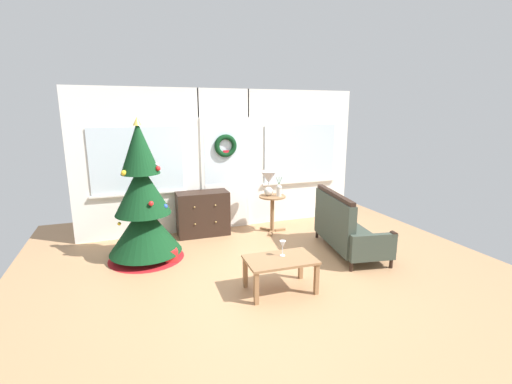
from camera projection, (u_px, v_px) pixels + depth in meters
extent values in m
plane|color=#AD7F56|center=(266.00, 271.00, 4.96)|extent=(6.76, 6.76, 0.00)
cube|color=white|center=(137.00, 165.00, 6.08)|extent=(2.15, 0.08, 2.55)
cube|color=white|center=(299.00, 157.00, 7.11)|extent=(2.15, 0.08, 2.55)
cube|color=white|center=(223.00, 103.00, 6.37)|extent=(0.94, 0.08, 0.50)
cube|color=silver|center=(225.00, 174.00, 6.61)|extent=(0.90, 0.05, 2.05)
cube|color=white|center=(226.00, 205.00, 6.72)|extent=(0.78, 0.02, 0.80)
cube|color=silver|center=(225.00, 154.00, 6.51)|extent=(0.78, 0.01, 1.10)
cube|color=silver|center=(137.00, 161.00, 6.01)|extent=(1.50, 0.01, 1.10)
cube|color=silver|center=(300.00, 153.00, 7.04)|extent=(1.50, 0.01, 1.10)
cube|color=silver|center=(140.00, 194.00, 6.12)|extent=(1.59, 0.06, 0.03)
cube|color=silver|center=(300.00, 182.00, 7.15)|extent=(1.59, 0.06, 0.03)
torus|color=black|center=(226.00, 146.00, 6.44)|extent=(0.41, 0.09, 0.41)
cube|color=red|center=(226.00, 153.00, 6.46)|extent=(0.10, 0.02, 0.10)
cylinder|color=#4C331E|center=(146.00, 252.00, 5.38)|extent=(0.10, 0.10, 0.19)
cone|color=red|center=(147.00, 255.00, 5.39)|extent=(1.11, 1.11, 0.10)
cone|color=#0F3819|center=(145.00, 228.00, 5.30)|extent=(1.05, 1.05, 0.74)
cone|color=#0F3819|center=(142.00, 189.00, 5.17)|extent=(0.80, 0.80, 0.74)
cone|color=#0F3819|center=(139.00, 148.00, 5.04)|extent=(0.55, 0.55, 0.74)
cone|color=#E0BC4C|center=(137.00, 121.00, 4.96)|extent=(0.12, 0.12, 0.12)
sphere|color=red|center=(151.00, 204.00, 4.95)|extent=(0.07, 0.07, 0.07)
sphere|color=gold|center=(124.00, 173.00, 4.91)|extent=(0.08, 0.08, 0.08)
sphere|color=silver|center=(157.00, 165.00, 5.11)|extent=(0.05, 0.05, 0.05)
sphere|color=#264CB2|center=(165.00, 206.00, 5.20)|extent=(0.07, 0.07, 0.07)
sphere|color=red|center=(158.00, 168.00, 5.06)|extent=(0.07, 0.07, 0.07)
sphere|color=gold|center=(119.00, 224.00, 5.06)|extent=(0.05, 0.05, 0.05)
cube|color=black|center=(203.00, 213.00, 6.35)|extent=(0.91, 0.44, 0.78)
sphere|color=tan|center=(194.00, 207.00, 6.04)|extent=(0.03, 0.03, 0.03)
sphere|color=tan|center=(215.00, 205.00, 6.16)|extent=(0.03, 0.03, 0.03)
sphere|color=tan|center=(195.00, 224.00, 6.11)|extent=(0.03, 0.03, 0.03)
sphere|color=tan|center=(216.00, 222.00, 6.22)|extent=(0.03, 0.03, 0.03)
cylinder|color=black|center=(391.00, 263.00, 5.05)|extent=(0.05, 0.05, 0.14)
cylinder|color=black|center=(349.00, 232.00, 6.37)|extent=(0.05, 0.05, 0.14)
cylinder|color=black|center=(351.00, 266.00, 4.94)|extent=(0.05, 0.05, 0.14)
cylinder|color=black|center=(317.00, 234.00, 6.26)|extent=(0.05, 0.05, 0.14)
cube|color=#384238|center=(351.00, 238.00, 5.62)|extent=(0.94, 1.42, 0.14)
cube|color=#384238|center=(334.00, 216.00, 5.49)|extent=(0.35, 1.32, 0.62)
cube|color=black|center=(335.00, 194.00, 5.41)|extent=(0.30, 1.28, 0.06)
cube|color=#384238|center=(373.00, 248.00, 4.92)|extent=(0.67, 0.20, 0.38)
cylinder|color=black|center=(394.00, 235.00, 4.94)|extent=(0.10, 0.10, 0.09)
cube|color=#384238|center=(334.00, 218.00, 6.27)|extent=(0.67, 0.20, 0.38)
cylinder|color=black|center=(350.00, 208.00, 6.28)|extent=(0.10, 0.10, 0.09)
cylinder|color=#8E6642|center=(272.00, 197.00, 6.43)|extent=(0.48, 0.48, 0.02)
cylinder|color=#8E6642|center=(272.00, 215.00, 6.50)|extent=(0.07, 0.07, 0.65)
cube|color=#8E6642|center=(280.00, 230.00, 6.62)|extent=(0.20, 0.05, 0.04)
cube|color=#8E6642|center=(265.00, 229.00, 6.67)|extent=(0.14, 0.20, 0.04)
cube|color=#8E6642|center=(271.00, 234.00, 6.42)|extent=(0.14, 0.20, 0.04)
sphere|color=silver|center=(268.00, 191.00, 6.42)|extent=(0.16, 0.16, 0.16)
cylinder|color=silver|center=(269.00, 184.00, 6.40)|extent=(0.02, 0.02, 0.06)
cone|color=silver|center=(269.00, 177.00, 6.37)|extent=(0.28, 0.28, 0.20)
cylinder|color=beige|center=(279.00, 192.00, 6.39)|extent=(0.09, 0.09, 0.16)
sphere|color=beige|center=(279.00, 187.00, 6.37)|extent=(0.10, 0.10, 0.10)
cylinder|color=#4C7042|center=(278.00, 182.00, 6.34)|extent=(0.07, 0.01, 0.17)
cylinder|color=#4C7042|center=(279.00, 182.00, 6.35)|extent=(0.01, 0.01, 0.18)
cylinder|color=#4C7042|center=(280.00, 182.00, 6.35)|extent=(0.07, 0.01, 0.17)
cube|color=#8E6642|center=(280.00, 260.00, 4.34)|extent=(0.86, 0.55, 0.03)
cube|color=#8E6642|center=(256.00, 289.00, 4.07)|extent=(0.05, 0.05, 0.39)
cube|color=#8E6642|center=(316.00, 279.00, 4.30)|extent=(0.05, 0.05, 0.39)
cube|color=#8E6642|center=(245.00, 272.00, 4.47)|extent=(0.05, 0.05, 0.39)
cube|color=#8E6642|center=(301.00, 264.00, 4.71)|extent=(0.05, 0.05, 0.39)
cylinder|color=silver|center=(282.00, 255.00, 4.42)|extent=(0.06, 0.06, 0.01)
cylinder|color=silver|center=(283.00, 252.00, 4.41)|extent=(0.01, 0.01, 0.10)
cone|color=silver|center=(283.00, 244.00, 4.39)|extent=(0.08, 0.08, 0.09)
cube|color=red|center=(171.00, 255.00, 5.26)|extent=(0.19, 0.17, 0.19)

